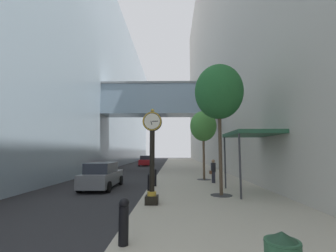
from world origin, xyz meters
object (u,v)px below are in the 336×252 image
(street_clock, at_px, (152,151))
(car_red_mid, at_px, (146,161))
(bollard_nearest, at_px, (124,220))
(street_tree_near, at_px, (219,92))
(street_tree_mid_near, at_px, (203,126))
(pedestrian_walking, at_px, (213,171))
(car_grey_near, at_px, (102,176))
(bollard_fourth, at_px, (155,177))
(bollard_third, at_px, (150,184))

(street_clock, xyz_separation_m, car_red_mid, (-3.52, 28.13, -1.58))
(bollard_nearest, bearing_deg, street_tree_near, 59.86)
(street_clock, relative_size, street_tree_mid_near, 0.75)
(street_tree_near, xyz_separation_m, street_tree_mid_near, (0.00, 6.53, -1.13))
(pedestrian_walking, height_order, car_grey_near, pedestrian_walking)
(bollard_fourth, height_order, car_red_mid, car_red_mid)
(bollard_nearest, xyz_separation_m, car_grey_near, (-3.42, 9.27, 0.08))
(bollard_fourth, bearing_deg, street_tree_near, -39.86)
(street_clock, distance_m, bollard_fourth, 5.33)
(bollard_third, relative_size, street_tree_mid_near, 0.20)
(street_tree_near, relative_size, pedestrian_walking, 4.17)
(street_tree_near, relative_size, car_grey_near, 1.52)
(bollard_third, distance_m, street_tree_mid_near, 8.38)
(bollard_fourth, bearing_deg, street_clock, -86.77)
(pedestrian_walking, xyz_separation_m, car_red_mid, (-7.31, 21.46, -0.20))
(street_tree_near, xyz_separation_m, car_red_mid, (-6.89, 26.13, -4.70))
(street_tree_mid_near, relative_size, pedestrian_walking, 3.34)
(bollard_fourth, bearing_deg, bollard_third, -90.00)
(pedestrian_walking, bearing_deg, street_tree_mid_near, 102.49)
(street_tree_near, bearing_deg, bollard_third, -179.00)
(pedestrian_walking, height_order, car_red_mid, pedestrian_walking)
(bollard_nearest, xyz_separation_m, bollard_third, (0.00, 6.23, 0.00))
(pedestrian_walking, relative_size, car_grey_near, 0.36)
(car_grey_near, relative_size, car_red_mid, 1.01)
(car_grey_near, bearing_deg, bollard_nearest, -69.77)
(bollard_fourth, distance_m, street_tree_mid_near, 6.23)
(bollard_nearest, bearing_deg, car_grey_near, 110.23)
(bollard_nearest, relative_size, street_tree_mid_near, 0.20)
(street_clock, height_order, bollard_fourth, street_clock)
(bollard_nearest, relative_size, car_grey_near, 0.24)
(street_tree_near, bearing_deg, street_clock, -149.26)
(bollard_nearest, height_order, car_grey_near, car_grey_near)
(bollard_third, xyz_separation_m, pedestrian_walking, (4.07, 4.73, 0.29))
(bollard_nearest, relative_size, car_red_mid, 0.25)
(street_tree_near, distance_m, car_red_mid, 27.43)
(pedestrian_walking, bearing_deg, car_grey_near, -167.29)
(street_clock, relative_size, car_grey_near, 0.91)
(bollard_fourth, xyz_separation_m, pedestrian_walking, (4.07, 1.61, 0.29))
(street_tree_mid_near, distance_m, pedestrian_walking, 3.88)
(bollard_nearest, distance_m, bollard_fourth, 9.35)
(car_grey_near, bearing_deg, bollard_third, -41.67)
(street_clock, relative_size, bollard_third, 3.72)
(bollard_fourth, distance_m, street_tree_near, 6.76)
(street_tree_mid_near, bearing_deg, bollard_third, -119.01)
(bollard_third, height_order, street_tree_near, street_tree_near)
(bollard_nearest, height_order, street_tree_mid_near, street_tree_mid_near)
(bollard_fourth, bearing_deg, car_grey_near, -178.74)
(street_tree_near, distance_m, car_grey_near, 9.01)
(street_tree_mid_near, bearing_deg, street_tree_near, -90.00)
(street_clock, xyz_separation_m, street_tree_mid_near, (3.37, 8.53, 1.99))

